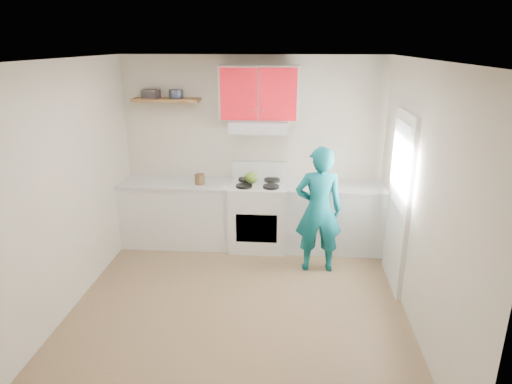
# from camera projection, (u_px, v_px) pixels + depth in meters

# --- Properties ---
(floor) EXTENTS (3.80, 3.80, 0.00)m
(floor) POSITION_uv_depth(u_px,v_px,m) (238.00, 307.00, 4.89)
(floor) COLOR brown
(floor) RESTS_ON ground
(ceiling) EXTENTS (3.60, 3.80, 0.04)m
(ceiling) POSITION_uv_depth(u_px,v_px,m) (235.00, 60.00, 4.06)
(ceiling) COLOR white
(ceiling) RESTS_ON floor
(back_wall) EXTENTS (3.60, 0.04, 2.60)m
(back_wall) POSITION_uv_depth(u_px,v_px,m) (253.00, 151.00, 6.27)
(back_wall) COLOR beige
(back_wall) RESTS_ON floor
(front_wall) EXTENTS (3.60, 0.04, 2.60)m
(front_wall) POSITION_uv_depth(u_px,v_px,m) (199.00, 297.00, 2.68)
(front_wall) COLOR beige
(front_wall) RESTS_ON floor
(left_wall) EXTENTS (0.04, 3.80, 2.60)m
(left_wall) POSITION_uv_depth(u_px,v_px,m) (64.00, 190.00, 4.61)
(left_wall) COLOR beige
(left_wall) RESTS_ON floor
(right_wall) EXTENTS (0.04, 3.80, 2.60)m
(right_wall) POSITION_uv_depth(u_px,v_px,m) (421.00, 200.00, 4.34)
(right_wall) COLOR beige
(right_wall) RESTS_ON floor
(door) EXTENTS (0.05, 0.85, 2.05)m
(door) POSITION_uv_depth(u_px,v_px,m) (399.00, 202.00, 5.09)
(door) COLOR white
(door) RESTS_ON floor
(door_glass) EXTENTS (0.01, 0.55, 0.95)m
(door_glass) POSITION_uv_depth(u_px,v_px,m) (400.00, 166.00, 4.95)
(door_glass) COLOR white
(door_glass) RESTS_ON door
(counter_left) EXTENTS (1.52, 0.60, 0.90)m
(counter_left) POSITION_uv_depth(u_px,v_px,m) (178.00, 213.00, 6.33)
(counter_left) COLOR silver
(counter_left) RESTS_ON floor
(counter_right) EXTENTS (1.32, 0.60, 0.90)m
(counter_right) POSITION_uv_depth(u_px,v_px,m) (333.00, 218.00, 6.17)
(counter_right) COLOR silver
(counter_right) RESTS_ON floor
(stove) EXTENTS (0.76, 0.65, 0.92)m
(stove) POSITION_uv_depth(u_px,v_px,m) (258.00, 215.00, 6.22)
(stove) COLOR white
(stove) RESTS_ON floor
(range_hood) EXTENTS (0.76, 0.44, 0.15)m
(range_hood) POSITION_uv_depth(u_px,v_px,m) (259.00, 126.00, 5.93)
(range_hood) COLOR silver
(range_hood) RESTS_ON back_wall
(upper_cabinets) EXTENTS (1.02, 0.33, 0.70)m
(upper_cabinets) POSITION_uv_depth(u_px,v_px,m) (259.00, 93.00, 5.84)
(upper_cabinets) COLOR red
(upper_cabinets) RESTS_ON back_wall
(shelf) EXTENTS (0.90, 0.30, 0.04)m
(shelf) POSITION_uv_depth(u_px,v_px,m) (166.00, 100.00, 5.98)
(shelf) COLOR brown
(shelf) RESTS_ON back_wall
(books) EXTENTS (0.24, 0.19, 0.11)m
(books) POSITION_uv_depth(u_px,v_px,m) (151.00, 94.00, 5.99)
(books) COLOR #3A3335
(books) RESTS_ON shelf
(tin) EXTENTS (0.22, 0.22, 0.11)m
(tin) POSITION_uv_depth(u_px,v_px,m) (176.00, 94.00, 5.96)
(tin) COLOR #333D4C
(tin) RESTS_ON shelf
(kettle) EXTENTS (0.21, 0.21, 0.15)m
(kettle) POSITION_uv_depth(u_px,v_px,m) (251.00, 177.00, 6.10)
(kettle) COLOR #4B6F1F
(kettle) RESTS_ON stove
(crock) EXTENTS (0.15, 0.15, 0.16)m
(crock) POSITION_uv_depth(u_px,v_px,m) (200.00, 180.00, 6.05)
(crock) COLOR #4E3722
(crock) RESTS_ON counter_left
(cutting_board) EXTENTS (0.31, 0.23, 0.02)m
(cutting_board) POSITION_uv_depth(u_px,v_px,m) (319.00, 186.00, 6.01)
(cutting_board) COLOR olive
(cutting_board) RESTS_ON counter_right
(silicone_mat) EXTENTS (0.32, 0.29, 0.01)m
(silicone_mat) POSITION_uv_depth(u_px,v_px,m) (360.00, 187.00, 6.01)
(silicone_mat) COLOR red
(silicone_mat) RESTS_ON counter_right
(person) EXTENTS (0.61, 0.42, 1.60)m
(person) POSITION_uv_depth(u_px,v_px,m) (319.00, 210.00, 5.47)
(person) COLOR #0B5E67
(person) RESTS_ON floor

